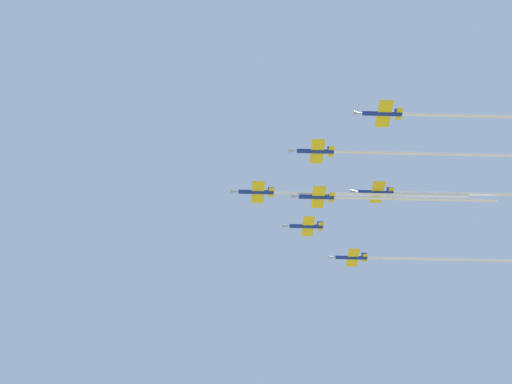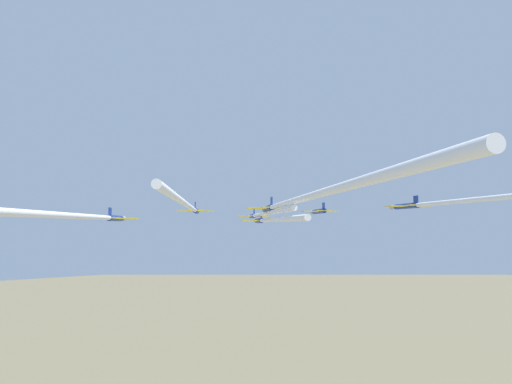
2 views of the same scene
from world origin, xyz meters
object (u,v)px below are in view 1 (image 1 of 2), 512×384
(jet_lead, at_px, (326,193))
(jet_center_rear, at_px, (418,259))
(jet_port_inner, at_px, (400,153))
(jet_starboard_outer, at_px, (438,115))
(jet_port_trail, at_px, (454,194))
(jet_port_outer, at_px, (372,198))
(jet_starboard_inner, at_px, (305,226))

(jet_lead, relative_size, jet_center_rear, 0.96)
(jet_port_inner, bearing_deg, jet_lead, 50.09)
(jet_center_rear, bearing_deg, jet_port_inner, 163.55)
(jet_lead, relative_size, jet_port_inner, 0.91)
(jet_starboard_outer, relative_size, jet_port_trail, 0.75)
(jet_center_rear, relative_size, jet_port_trail, 0.96)
(jet_starboard_outer, bearing_deg, jet_center_rear, -6.33)
(jet_port_outer, height_order, jet_center_rear, jet_center_rear)
(jet_port_inner, bearing_deg, jet_starboard_inner, 36.84)
(jet_lead, relative_size, jet_port_outer, 1.16)
(jet_port_outer, bearing_deg, jet_starboard_inner, 48.75)
(jet_port_outer, distance_m, jet_port_trail, 20.68)
(jet_port_inner, distance_m, jet_center_rear, 42.32)
(jet_starboard_outer, bearing_deg, jet_lead, 39.31)
(jet_lead, bearing_deg, jet_port_inner, -129.91)
(jet_starboard_inner, distance_m, jet_port_outer, 20.62)
(jet_port_inner, xyz_separation_m, jet_center_rear, (-27.08, -32.52, 0.65))
(jet_port_inner, height_order, jet_center_rear, jet_center_rear)
(jet_starboard_outer, relative_size, jet_center_rear, 0.78)
(jet_port_trail, bearing_deg, jet_starboard_inner, 69.41)
(jet_center_rear, bearing_deg, jet_starboard_inner, 112.76)
(jet_port_outer, xyz_separation_m, jet_center_rear, (-26.17, -18.17, 2.73))
(jet_port_inner, xyz_separation_m, jet_starboard_inner, (7.89, -32.87, 0.02))
(jet_lead, bearing_deg, jet_port_outer, -90.00)
(jet_lead, bearing_deg, jet_port_trail, -90.00)
(jet_starboard_inner, bearing_deg, jet_port_inner, -143.16)
(jet_port_inner, relative_size, jet_port_trail, 1.02)
(jet_lead, xyz_separation_m, jet_center_rear, (-36.57, -13.69, 1.47))
(jet_lead, relative_size, jet_starboard_outer, 1.23)
(jet_port_inner, distance_m, jet_starboard_outer, 14.89)
(jet_starboard_inner, distance_m, jet_starboard_outer, 48.36)
(jet_port_outer, xyz_separation_m, jet_port_trail, (-18.89, 8.15, 2.11))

